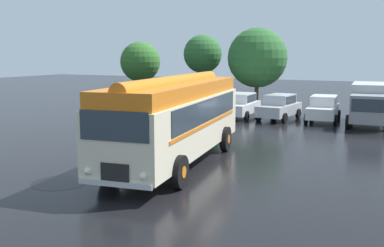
{
  "coord_description": "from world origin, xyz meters",
  "views": [
    {
      "loc": [
        7.72,
        -15.78,
        4.3
      ],
      "look_at": [
        -0.35,
        1.13,
        1.4
      ],
      "focal_mm": 42.0,
      "sensor_mm": 36.0,
      "label": 1
    }
  ],
  "objects_px": {
    "car_near_left": "(204,103)",
    "box_van": "(369,102)",
    "car_far_right": "(323,108)",
    "car_mid_left": "(240,105)",
    "car_mid_right": "(279,107)",
    "vintage_bus": "(175,116)"
  },
  "relations": [
    {
      "from": "car_near_left",
      "to": "box_van",
      "type": "height_order",
      "value": "box_van"
    },
    {
      "from": "car_far_right",
      "to": "box_van",
      "type": "bearing_deg",
      "value": -0.95
    },
    {
      "from": "car_mid_left",
      "to": "car_near_left",
      "type": "bearing_deg",
      "value": 179.75
    },
    {
      "from": "car_mid_left",
      "to": "car_mid_right",
      "type": "distance_m",
      "value": 2.66
    },
    {
      "from": "car_near_left",
      "to": "car_far_right",
      "type": "bearing_deg",
      "value": 3.9
    },
    {
      "from": "car_near_left",
      "to": "box_van",
      "type": "xyz_separation_m",
      "value": [
        10.9,
        0.51,
        0.52
      ]
    },
    {
      "from": "vintage_bus",
      "to": "car_near_left",
      "type": "distance_m",
      "value": 14.45
    },
    {
      "from": "vintage_bus",
      "to": "box_van",
      "type": "height_order",
      "value": "vintage_bus"
    },
    {
      "from": "vintage_bus",
      "to": "car_near_left",
      "type": "bearing_deg",
      "value": 109.66
    },
    {
      "from": "car_near_left",
      "to": "car_mid_right",
      "type": "bearing_deg",
      "value": 2.23
    },
    {
      "from": "car_mid_right",
      "to": "box_van",
      "type": "bearing_deg",
      "value": 3.17
    },
    {
      "from": "box_van",
      "to": "car_far_right",
      "type": "bearing_deg",
      "value": 179.05
    },
    {
      "from": "car_near_left",
      "to": "car_far_right",
      "type": "xyz_separation_m",
      "value": [
        8.2,
        0.56,
        0.0
      ]
    },
    {
      "from": "car_mid_right",
      "to": "car_near_left",
      "type": "bearing_deg",
      "value": -177.77
    },
    {
      "from": "car_near_left",
      "to": "car_mid_left",
      "type": "height_order",
      "value": "same"
    },
    {
      "from": "car_near_left",
      "to": "car_mid_left",
      "type": "relative_size",
      "value": 1.04
    },
    {
      "from": "car_far_right",
      "to": "box_van",
      "type": "relative_size",
      "value": 0.73
    },
    {
      "from": "vintage_bus",
      "to": "car_near_left",
      "type": "height_order",
      "value": "vintage_bus"
    },
    {
      "from": "vintage_bus",
      "to": "car_mid_left",
      "type": "distance_m",
      "value": 13.76
    },
    {
      "from": "box_van",
      "to": "vintage_bus",
      "type": "bearing_deg",
      "value": -113.26
    },
    {
      "from": "car_mid_right",
      "to": "car_far_right",
      "type": "distance_m",
      "value": 2.81
    },
    {
      "from": "vintage_bus",
      "to": "car_far_right",
      "type": "distance_m",
      "value": 14.56
    }
  ]
}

